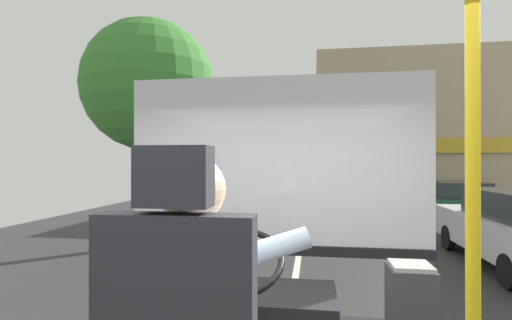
{
  "coord_description": "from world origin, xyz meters",
  "views": [
    {
      "loc": [
        0.31,
        -1.5,
        2.0
      ],
      "look_at": [
        -0.15,
        1.49,
        2.01
      ],
      "focal_mm": 26.57,
      "sensor_mm": 36.0,
      "label": 1
    }
  ],
  "objects_px": {
    "parked_car_green": "(452,201)",
    "parked_car_silver": "(403,188)",
    "handrail_pole": "(473,192)",
    "bus_driver": "(196,303)",
    "steering_console": "(250,318)"
  },
  "relations": [
    {
      "from": "handrail_pole",
      "to": "parked_car_silver",
      "type": "distance_m",
      "value": 17.66
    },
    {
      "from": "parked_car_green",
      "to": "parked_car_silver",
      "type": "bearing_deg",
      "value": 93.31
    },
    {
      "from": "handrail_pole",
      "to": "parked_car_silver",
      "type": "bearing_deg",
      "value": 78.01
    },
    {
      "from": "bus_driver",
      "to": "parked_car_green",
      "type": "height_order",
      "value": "bus_driver"
    },
    {
      "from": "handrail_pole",
      "to": "parked_car_green",
      "type": "bearing_deg",
      "value": 71.47
    },
    {
      "from": "bus_driver",
      "to": "parked_car_silver",
      "type": "xyz_separation_m",
      "value": [
        4.57,
        17.26,
        -0.76
      ]
    },
    {
      "from": "parked_car_green",
      "to": "parked_car_silver",
      "type": "height_order",
      "value": "parked_car_silver"
    },
    {
      "from": "bus_driver",
      "to": "parked_car_green",
      "type": "distance_m",
      "value": 12.87
    },
    {
      "from": "steering_console",
      "to": "parked_car_silver",
      "type": "bearing_deg",
      "value": 74.18
    },
    {
      "from": "bus_driver",
      "to": "handrail_pole",
      "type": "bearing_deg",
      "value": 1.36
    },
    {
      "from": "bus_driver",
      "to": "steering_console",
      "type": "xyz_separation_m",
      "value": [
        -0.0,
        1.15,
        -0.52
      ]
    },
    {
      "from": "steering_console",
      "to": "bus_driver",
      "type": "bearing_deg",
      "value": -90.0
    },
    {
      "from": "bus_driver",
      "to": "handrail_pole",
      "type": "relative_size",
      "value": 0.37
    },
    {
      "from": "bus_driver",
      "to": "parked_car_silver",
      "type": "bearing_deg",
      "value": 75.19
    },
    {
      "from": "handrail_pole",
      "to": "bus_driver",
      "type": "bearing_deg",
      "value": -178.64
    }
  ]
}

